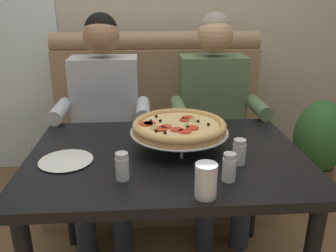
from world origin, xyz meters
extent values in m
cube|color=#937556|center=(0.00, 0.76, 0.23)|extent=(1.47, 0.60, 0.46)
cube|color=#937556|center=(0.00, 1.15, 0.69)|extent=(1.47, 0.18, 0.65)
cylinder|color=#937556|center=(0.00, 1.15, 1.06)|extent=(1.47, 0.14, 0.14)
cube|color=black|center=(0.00, 0.00, 0.70)|extent=(1.18, 0.83, 0.04)
cylinder|color=black|center=(-0.52, 0.35, 0.34)|extent=(0.06, 0.06, 0.68)
cylinder|color=black|center=(0.52, 0.35, 0.34)|extent=(0.06, 0.06, 0.68)
cube|color=#2D3342|center=(-0.33, 0.51, 0.54)|extent=(0.34, 0.40, 0.15)
cylinder|color=#2D3342|center=(-0.43, 0.26, 0.23)|extent=(0.11, 0.11, 0.46)
cylinder|color=#2D3342|center=(-0.23, 0.26, 0.23)|extent=(0.11, 0.11, 0.46)
cube|color=#B2B7C1|center=(-0.33, 0.73, 0.74)|extent=(0.40, 0.22, 0.56)
cylinder|color=#B2B7C1|center=(-0.56, 0.51, 0.76)|extent=(0.08, 0.28, 0.08)
cylinder|color=#B2B7C1|center=(-0.10, 0.51, 0.76)|extent=(0.08, 0.28, 0.08)
sphere|color=#997051|center=(-0.33, 0.71, 1.15)|extent=(0.21, 0.21, 0.21)
sphere|color=black|center=(-0.33, 0.72, 1.18)|extent=(0.19, 0.19, 0.19)
cube|color=#2D3342|center=(0.33, 0.51, 0.54)|extent=(0.34, 0.40, 0.15)
cylinder|color=#2D3342|center=(0.23, 0.26, 0.23)|extent=(0.11, 0.11, 0.46)
cylinder|color=#2D3342|center=(0.43, 0.26, 0.23)|extent=(0.11, 0.11, 0.46)
cube|color=#56704C|center=(0.33, 0.73, 0.74)|extent=(0.40, 0.22, 0.56)
cylinder|color=#56704C|center=(0.10, 0.51, 0.76)|extent=(0.08, 0.28, 0.08)
cylinder|color=#56704C|center=(0.56, 0.51, 0.76)|extent=(0.08, 0.28, 0.08)
sphere|color=tan|center=(0.33, 0.71, 1.15)|extent=(0.21, 0.21, 0.21)
sphere|color=gray|center=(0.33, 0.72, 1.18)|extent=(0.19, 0.19, 0.19)
cylinder|color=silver|center=(0.06, -0.05, 0.76)|extent=(0.01, 0.01, 0.07)
cylinder|color=silver|center=(-0.04, 0.12, 0.76)|extent=(0.01, 0.01, 0.07)
cylinder|color=silver|center=(0.16, 0.12, 0.76)|extent=(0.01, 0.01, 0.07)
torus|color=silver|center=(0.06, 0.06, 0.79)|extent=(0.24, 0.24, 0.01)
cylinder|color=silver|center=(0.06, 0.06, 0.80)|extent=(0.43, 0.43, 0.00)
cylinder|color=tan|center=(0.06, 0.06, 0.81)|extent=(0.41, 0.41, 0.02)
torus|color=tan|center=(0.06, 0.06, 0.83)|extent=(0.41, 0.41, 0.03)
cylinder|color=#E5C17A|center=(0.06, 0.06, 0.82)|extent=(0.35, 0.35, 0.01)
cylinder|color=red|center=(0.11, 0.14, 0.83)|extent=(0.05, 0.05, 0.01)
cylinder|color=red|center=(0.07, -0.03, 0.83)|extent=(0.05, 0.05, 0.01)
cylinder|color=red|center=(0.00, 0.03, 0.83)|extent=(0.05, 0.05, 0.01)
cylinder|color=red|center=(0.09, 0.12, 0.83)|extent=(0.05, 0.05, 0.01)
cylinder|color=red|center=(0.11, 0.01, 0.83)|extent=(0.06, 0.06, 0.01)
cylinder|color=red|center=(-0.08, 0.07, 0.83)|extent=(0.06, 0.06, 0.01)
cylinder|color=red|center=(-0.07, 0.08, 0.83)|extent=(0.05, 0.05, 0.01)
cylinder|color=red|center=(0.04, -0.01, 0.83)|extent=(0.05, 0.05, 0.01)
cylinder|color=red|center=(-0.03, 0.01, 0.83)|extent=(0.06, 0.06, 0.01)
sphere|color=black|center=(-0.01, -0.04, 0.83)|extent=(0.01, 0.01, 0.01)
sphere|color=black|center=(-0.06, 0.11, 0.83)|extent=(0.01, 0.01, 0.01)
sphere|color=black|center=(-0.04, 0.16, 0.83)|extent=(0.01, 0.01, 0.01)
sphere|color=black|center=(0.09, 0.01, 0.83)|extent=(0.01, 0.01, 0.01)
sphere|color=black|center=(0.08, 0.13, 0.83)|extent=(0.01, 0.01, 0.01)
sphere|color=black|center=(-0.02, 0.10, 0.83)|extent=(0.01, 0.01, 0.01)
sphere|color=black|center=(-0.05, -0.02, 0.83)|extent=(0.01, 0.01, 0.01)
sphere|color=black|center=(0.18, 0.04, 0.83)|extent=(0.01, 0.01, 0.01)
sphere|color=black|center=(0.15, 0.09, 0.83)|extent=(0.01, 0.01, 0.01)
cone|color=#CCC675|center=(0.09, 0.04, 0.84)|extent=(0.04, 0.04, 0.02)
cone|color=#CCC675|center=(0.12, 0.10, 0.84)|extent=(0.04, 0.04, 0.02)
cone|color=#CCC675|center=(-0.05, 0.01, 0.84)|extent=(0.04, 0.04, 0.02)
cylinder|color=white|center=(0.28, -0.12, 0.76)|extent=(0.05, 0.05, 0.08)
cylinder|color=#A82D19|center=(0.28, -0.12, 0.74)|extent=(0.05, 0.05, 0.04)
cylinder|color=silver|center=(0.28, -0.12, 0.81)|extent=(0.05, 0.05, 0.02)
cylinder|color=white|center=(0.21, -0.25, 0.76)|extent=(0.05, 0.05, 0.09)
cylinder|color=silver|center=(0.21, -0.25, 0.74)|extent=(0.04, 0.04, 0.05)
cylinder|color=silver|center=(0.21, -0.25, 0.82)|extent=(0.05, 0.05, 0.02)
cylinder|color=white|center=(-0.18, -0.21, 0.76)|extent=(0.05, 0.05, 0.09)
cylinder|color=#4C6633|center=(-0.18, -0.21, 0.74)|extent=(0.04, 0.04, 0.04)
cylinder|color=silver|center=(-0.18, -0.21, 0.82)|extent=(0.05, 0.05, 0.02)
cylinder|color=white|center=(-0.42, -0.05, 0.72)|extent=(0.15, 0.15, 0.01)
cone|color=white|center=(-0.42, -0.05, 0.73)|extent=(0.22, 0.22, 0.01)
cylinder|color=silver|center=(0.11, -0.35, 0.78)|extent=(0.08, 0.08, 0.12)
cylinder|color=white|center=(0.11, -0.35, 0.75)|extent=(0.06, 0.06, 0.07)
cylinder|color=brown|center=(1.13, 0.80, 0.11)|extent=(0.24, 0.24, 0.22)
ellipsoid|color=#336B33|center=(1.13, 0.80, 0.44)|extent=(0.36, 0.36, 0.52)
camera|label=1|loc=(-0.09, -1.35, 1.35)|focal=36.86mm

